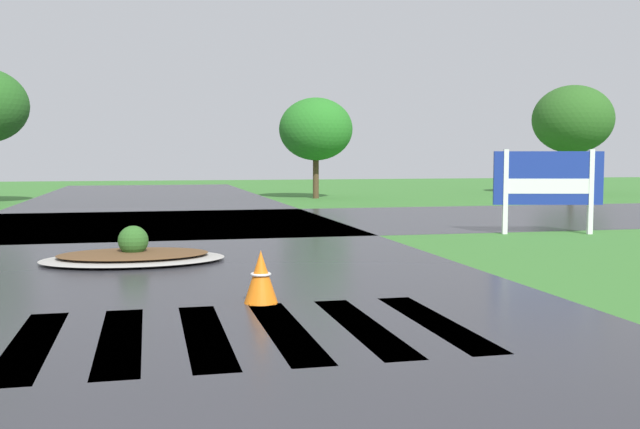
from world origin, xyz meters
The scene contains 7 objects.
asphalt_roadway centered at (0.00, 10.00, 0.00)m, with size 10.86×80.00×0.01m, color #2B2B30.
asphalt_cross_road centered at (0.00, 19.35, 0.00)m, with size 90.00×9.78×0.01m, color #2B2B30.
crosswalk_stripes centered at (0.00, 5.15, 0.00)m, with size 6.75×3.06×0.01m.
estate_billboard centered at (9.73, 13.89, 1.34)m, with size 2.70×0.74×2.15m.
median_island centered at (-0.42, 11.14, 0.13)m, with size 3.38×2.22×0.68m.
traffic_cone centered at (1.32, 6.75, 0.35)m, with size 0.46×0.46×0.71m.
background_treeline centered at (-2.19, 31.26, 3.73)m, with size 46.19×5.77×5.70m.
Camera 1 is at (-0.14, -2.91, 1.95)m, focal length 41.35 mm.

